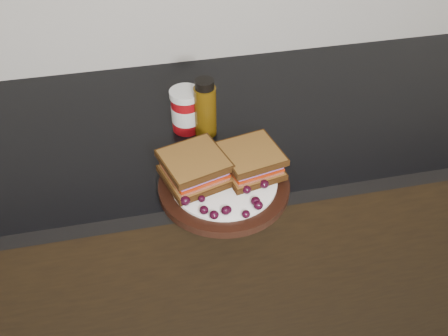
{
  "coord_description": "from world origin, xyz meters",
  "views": [
    {
      "loc": [
        0.07,
        0.68,
        1.64
      ],
      "look_at": [
        0.23,
        1.44,
        0.96
      ],
      "focal_mm": 40.0,
      "sensor_mm": 36.0,
      "label": 1
    }
  ],
  "objects_px": {
    "plate": "(224,186)",
    "sandwich_left": "(194,168)",
    "condiment_jar": "(186,110)",
    "oil_bottle": "(205,108)"
  },
  "relations": [
    {
      "from": "sandwich_left",
      "to": "condiment_jar",
      "type": "xyz_separation_m",
      "value": [
        0.01,
        0.21,
        0.0
      ]
    },
    {
      "from": "condiment_jar",
      "to": "oil_bottle",
      "type": "bearing_deg",
      "value": -32.58
    },
    {
      "from": "oil_bottle",
      "to": "plate",
      "type": "bearing_deg",
      "value": -89.55
    },
    {
      "from": "sandwich_left",
      "to": "condiment_jar",
      "type": "distance_m",
      "value": 0.21
    },
    {
      "from": "plate",
      "to": "sandwich_left",
      "type": "relative_size",
      "value": 2.23
    },
    {
      "from": "plate",
      "to": "sandwich_left",
      "type": "height_order",
      "value": "sandwich_left"
    },
    {
      "from": "plate",
      "to": "sandwich_left",
      "type": "distance_m",
      "value": 0.08
    },
    {
      "from": "condiment_jar",
      "to": "plate",
      "type": "bearing_deg",
      "value": -79.18
    },
    {
      "from": "plate",
      "to": "sandwich_left",
      "type": "xyz_separation_m",
      "value": [
        -0.06,
        0.02,
        0.04
      ]
    },
    {
      "from": "plate",
      "to": "condiment_jar",
      "type": "xyz_separation_m",
      "value": [
        -0.04,
        0.23,
        0.05
      ]
    }
  ]
}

